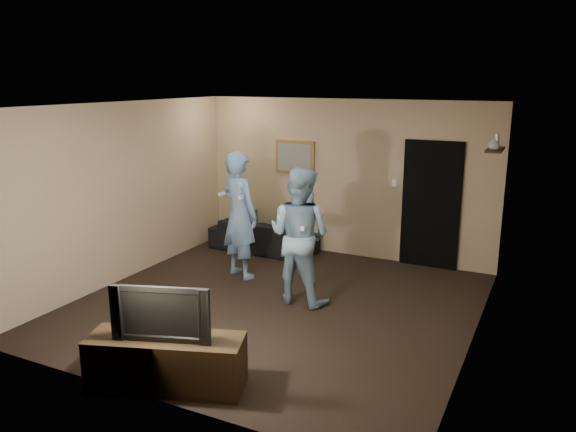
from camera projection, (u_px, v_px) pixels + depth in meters
The scene contains 19 objects.
ground at pixel (276, 305), 7.44m from camera, with size 5.00×5.00×0.00m, color black.
ceiling at pixel (274, 105), 6.81m from camera, with size 5.00×5.00×0.04m, color silver.
wall_back at pixel (345, 178), 9.30m from camera, with size 5.00×0.04×2.60m, color tan.
wall_front at pixel (144, 267), 4.95m from camera, with size 5.00×0.04×2.60m, color tan.
wall_left at pixel (123, 192), 8.20m from camera, with size 0.04×5.00×2.60m, color tan.
wall_right at pixel (480, 233), 6.05m from camera, with size 0.04×5.00×2.60m, color tan.
sofa at pixel (264, 236), 9.70m from camera, with size 1.85×0.72×0.54m, color black.
throw_pillow at pixel (244, 221), 9.82m from camera, with size 0.45×0.14×0.45m, color #1A4E3D.
painting_frame at pixel (295, 157), 9.59m from camera, with size 0.72×0.05×0.57m, color olive.
painting_canvas at pixel (294, 158), 9.57m from camera, with size 0.62×0.01×0.47m, color slate.
doorway at pixel (431, 205), 8.72m from camera, with size 0.90×0.06×2.00m, color black.
light_switch at pixel (394, 183), 8.91m from camera, with size 0.08×0.02×0.12m, color silver.
wall_shelf at pixel (495, 150), 7.50m from camera, with size 0.20×0.60×0.03m, color black.
shelf_vase at pixel (494, 144), 7.33m from camera, with size 0.15×0.15×0.16m, color #B1B1B6.
shelf_figurine at pixel (497, 141), 7.60m from camera, with size 0.06×0.06×0.18m, color silver.
tv_console at pixel (167, 363), 5.41m from camera, with size 1.50×0.48×0.54m, color black.
television at pixel (164, 311), 5.28m from camera, with size 0.95×0.12×0.55m, color black.
wii_player_left at pixel (240, 215), 8.31m from camera, with size 0.81×0.67×1.90m.
wii_player_right at pixel (299, 235), 7.37m from camera, with size 0.94×0.76×1.82m.
Camera 1 is at (3.21, -6.15, 2.93)m, focal length 35.00 mm.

